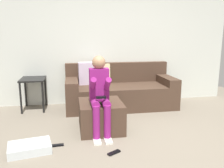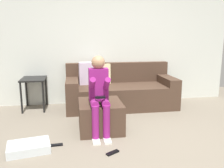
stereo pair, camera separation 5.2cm
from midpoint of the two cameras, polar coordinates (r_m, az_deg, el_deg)
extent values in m
plane|color=slate|center=(3.16, 8.24, -15.81)|extent=(6.70, 6.70, 0.00)
cube|color=silver|center=(5.16, 0.53, 11.00)|extent=(5.15, 0.10, 2.78)
cube|color=#473326|center=(4.84, 2.46, -2.98)|extent=(2.19, 0.90, 0.46)
cube|color=#473326|center=(5.11, 1.65, 2.85)|extent=(2.19, 0.16, 0.42)
cube|color=#473326|center=(4.68, -9.32, 0.19)|extent=(0.24, 0.90, 0.15)
cube|color=#473326|center=(5.06, 13.39, 0.90)|extent=(0.24, 0.90, 0.15)
cube|color=silver|center=(4.87, -4.96, 2.58)|extent=(0.47, 0.21, 0.47)
cube|color=beige|center=(4.91, -2.52, 2.43)|extent=(0.42, 0.14, 0.42)
cube|color=#473326|center=(3.72, -2.41, -7.66)|extent=(0.66, 0.72, 0.44)
cube|color=#8C1E72|center=(3.49, -2.87, -0.10)|extent=(0.28, 0.16, 0.48)
sphere|color=tan|center=(3.44, -2.92, 5.24)|extent=(0.20, 0.20, 0.20)
cylinder|color=#8C1E72|center=(3.40, -3.85, -4.58)|extent=(0.12, 0.29, 0.12)
cylinder|color=#8C1E72|center=(3.34, -3.55, -9.17)|extent=(0.10, 0.10, 0.47)
cube|color=white|center=(3.38, -3.39, -13.52)|extent=(0.10, 0.22, 0.03)
cylinder|color=#8C1E72|center=(3.36, -4.35, -0.13)|extent=(0.08, 0.32, 0.26)
cylinder|color=#8C1E72|center=(3.42, -1.26, -4.47)|extent=(0.12, 0.29, 0.12)
cylinder|color=#8C1E72|center=(3.36, -0.89, -9.04)|extent=(0.10, 0.10, 0.47)
cube|color=white|center=(3.40, -0.72, -13.36)|extent=(0.10, 0.22, 0.03)
cylinder|color=#8C1E72|center=(3.37, -0.92, -0.27)|extent=(0.08, 0.35, 0.28)
cube|color=black|center=(3.31, -2.42, -3.21)|extent=(0.14, 0.06, 0.03)
cube|color=silver|center=(3.29, -18.96, -14.19)|extent=(0.57, 0.44, 0.11)
cube|color=black|center=(4.88, -18.11, 1.17)|extent=(0.46, 0.57, 0.03)
cylinder|color=black|center=(4.73, -20.71, -3.22)|extent=(0.04, 0.04, 0.60)
cylinder|color=black|center=(4.67, -15.91, -3.10)|extent=(0.04, 0.04, 0.60)
cylinder|color=black|center=(5.22, -19.64, -1.78)|extent=(0.04, 0.04, 0.60)
cylinder|color=black|center=(5.16, -15.28, -1.66)|extent=(0.04, 0.04, 0.60)
cube|color=black|center=(3.09, 0.65, -16.21)|extent=(0.18, 0.14, 0.02)
cube|color=black|center=(3.35, -12.72, -14.12)|extent=(0.16, 0.06, 0.02)
camera|label=1|loc=(0.03, -89.64, 0.07)|focal=37.97mm
camera|label=2|loc=(0.03, 90.36, -0.07)|focal=37.97mm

